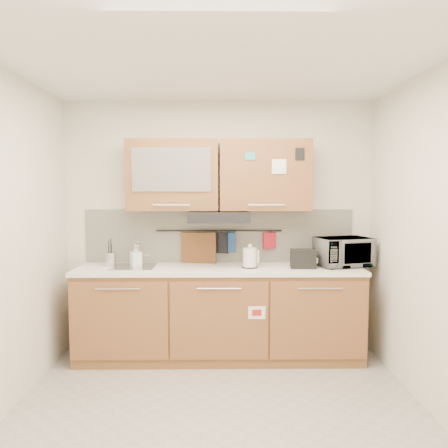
{
  "coord_description": "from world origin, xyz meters",
  "views": [
    {
      "loc": [
        0.0,
        -3.09,
        1.7
      ],
      "look_at": [
        0.05,
        1.05,
        1.36
      ],
      "focal_mm": 35.0,
      "sensor_mm": 36.0,
      "label": 1
    }
  ],
  "objects": [
    {
      "name": "pot_holder",
      "position": [
        0.53,
        1.44,
        1.16
      ],
      "size": [
        0.14,
        0.06,
        0.17
      ],
      "primitive_type": "cube",
      "rotation": [
        0.0,
        0.0,
        0.29
      ],
      "color": "#A81623",
      "rests_on": "utensil_rail"
    },
    {
      "name": "microwave",
      "position": [
        1.25,
        1.25,
        1.06
      ],
      "size": [
        0.6,
        0.48,
        0.29
      ],
      "primitive_type": "imported",
      "rotation": [
        0.0,
        0.0,
        0.28
      ],
      "color": "#999999",
      "rests_on": "countertop"
    },
    {
      "name": "countertop",
      "position": [
        0.0,
        1.19,
        0.9
      ],
      "size": [
        2.82,
        0.62,
        0.04
      ],
      "primitive_type": "cube",
      "color": "white",
      "rests_on": "base_cabinet"
    },
    {
      "name": "floor",
      "position": [
        0.0,
        0.0,
        0.0
      ],
      "size": [
        3.2,
        3.2,
        0.0
      ],
      "primitive_type": "plane",
      "color": "#9E9993",
      "rests_on": "ground"
    },
    {
      "name": "oven_mitt",
      "position": [
        0.11,
        1.44,
        1.14
      ],
      "size": [
        0.12,
        0.04,
        0.2
      ],
      "primitive_type": "cube",
      "rotation": [
        0.0,
        0.0,
        0.07
      ],
      "color": "navy",
      "rests_on": "utensil_rail"
    },
    {
      "name": "sink",
      "position": [
        -0.85,
        1.21,
        0.92
      ],
      "size": [
        0.42,
        0.4,
        0.26
      ],
      "color": "silver",
      "rests_on": "countertop"
    },
    {
      "name": "utensil_rail",
      "position": [
        0.0,
        1.45,
        1.26
      ],
      "size": [
        1.3,
        0.02,
        0.02
      ],
      "primitive_type": "cylinder",
      "rotation": [
        0.0,
        1.57,
        0.0
      ],
      "color": "black",
      "rests_on": "backsplash"
    },
    {
      "name": "range_hood",
      "position": [
        0.0,
        1.25,
        1.42
      ],
      "size": [
        0.6,
        0.46,
        0.1
      ],
      "primitive_type": "cube",
      "color": "black",
      "rests_on": "upper_cabinets"
    },
    {
      "name": "backsplash",
      "position": [
        0.0,
        1.49,
        1.2
      ],
      "size": [
        2.8,
        0.02,
        0.56
      ],
      "primitive_type": "cube",
      "color": "silver",
      "rests_on": "countertop"
    },
    {
      "name": "wall_back",
      "position": [
        0.0,
        1.5,
        1.3
      ],
      "size": [
        3.2,
        0.0,
        3.2
      ],
      "primitive_type": "plane",
      "rotation": [
        1.57,
        0.0,
        0.0
      ],
      "color": "silver",
      "rests_on": "ground"
    },
    {
      "name": "dark_pouch",
      "position": [
        0.03,
        1.44,
        1.13
      ],
      "size": [
        0.14,
        0.08,
        0.22
      ],
      "primitive_type": "cube",
      "rotation": [
        0.0,
        0.0,
        -0.34
      ],
      "color": "black",
      "rests_on": "utensil_rail"
    },
    {
      "name": "upper_cabinets",
      "position": [
        -0.0,
        1.32,
        1.83
      ],
      "size": [
        1.82,
        0.37,
        0.7
      ],
      "color": "brown",
      "rests_on": "wall_back"
    },
    {
      "name": "utensil_crock",
      "position": [
        -1.09,
        1.27,
        0.99
      ],
      "size": [
        0.14,
        0.14,
        0.28
      ],
      "rotation": [
        0.0,
        0.0,
        -0.37
      ],
      "color": "#B2B1B6",
      "rests_on": "countertop"
    },
    {
      "name": "soap_bottle",
      "position": [
        -0.84,
        1.26,
        1.03
      ],
      "size": [
        0.13,
        0.14,
        0.22
      ],
      "primitive_type": "imported",
      "rotation": [
        0.0,
        0.0,
        0.51
      ],
      "color": "#999999",
      "rests_on": "countertop"
    },
    {
      "name": "base_cabinet",
      "position": [
        0.0,
        1.19,
        0.41
      ],
      "size": [
        2.8,
        0.64,
        0.88
      ],
      "color": "brown",
      "rests_on": "floor"
    },
    {
      "name": "wall_right",
      "position": [
        1.6,
        0.0,
        1.3
      ],
      "size": [
        0.0,
        3.0,
        3.0
      ],
      "primitive_type": "plane",
      "rotation": [
        1.57,
        0.0,
        -1.57
      ],
      "color": "silver",
      "rests_on": "ground"
    },
    {
      "name": "cutting_board",
      "position": [
        -0.21,
        1.44,
        1.01
      ],
      "size": [
        0.37,
        0.08,
        0.45
      ],
      "primitive_type": "cube",
      "rotation": [
        0.0,
        0.0,
        -0.16
      ],
      "color": "brown",
      "rests_on": "utensil_rail"
    },
    {
      "name": "kettle",
      "position": [
        0.3,
        1.16,
        1.01
      ],
      "size": [
        0.18,
        0.17,
        0.24
      ],
      "rotation": [
        0.0,
        0.0,
        0.32
      ],
      "color": "silver",
      "rests_on": "countertop"
    },
    {
      "name": "toaster",
      "position": [
        0.82,
        1.14,
        1.01
      ],
      "size": [
        0.25,
        0.16,
        0.18
      ],
      "rotation": [
        0.0,
        0.0,
        -0.08
      ],
      "color": "black",
      "rests_on": "countertop"
    },
    {
      "name": "ceiling",
      "position": [
        0.0,
        0.0,
        2.6
      ],
      "size": [
        3.2,
        3.2,
        0.0
      ],
      "primitive_type": "plane",
      "rotation": [
        3.14,
        0.0,
        0.0
      ],
      "color": "white",
      "rests_on": "wall_back"
    }
  ]
}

